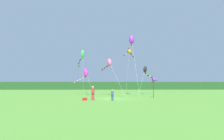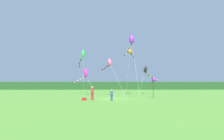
# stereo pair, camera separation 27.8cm
# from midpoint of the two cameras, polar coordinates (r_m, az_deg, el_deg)

# --- Properties ---
(ground_plane) EXTENTS (120.00, 120.00, 0.00)m
(ground_plane) POSITION_cam_midpoint_polar(r_m,az_deg,el_deg) (24.79, 0.03, -9.10)
(ground_plane) COLOR #4C842D
(distant_treeline) EXTENTS (108.00, 2.90, 2.99)m
(distant_treeline) POSITION_cam_midpoint_polar(r_m,az_deg,el_deg) (69.71, -0.92, -5.04)
(distant_treeline) COLOR #234C23
(distant_treeline) RESTS_ON ground
(person_adult) EXTENTS (0.38, 0.38, 1.72)m
(person_adult) POSITION_cam_midpoint_polar(r_m,az_deg,el_deg) (22.32, -6.46, -7.08)
(person_adult) COLOR #B23338
(person_adult) RESTS_ON ground
(person_child) EXTENTS (0.29, 0.29, 1.33)m
(person_child) POSITION_cam_midpoint_polar(r_m,az_deg,el_deg) (21.48, -0.25, -7.79)
(person_child) COLOR #334C8C
(person_child) RESTS_ON ground
(cooler_box) EXTENTS (0.53, 0.38, 0.33)m
(cooler_box) POSITION_cam_midpoint_polar(r_m,az_deg,el_deg) (22.16, -9.04, -9.14)
(cooler_box) COLOR red
(cooler_box) RESTS_ON ground
(banner_flag_pole) EXTENTS (0.90, 0.70, 3.18)m
(banner_flag_pole) POSITION_cam_midpoint_polar(r_m,az_deg,el_deg) (26.88, 13.41, -3.12)
(banner_flag_pole) COLOR black
(banner_flag_pole) RESTS_ON ground
(kite_magenta) EXTENTS (5.13, 9.11, 5.15)m
(kite_magenta) POSITION_cam_midpoint_polar(r_m,az_deg,el_deg) (33.91, -9.00, -1.28)
(kite_magenta) COLOR #B2B2B2
(kite_magenta) RESTS_ON ground
(kite_orange) EXTENTS (2.85, 6.20, 10.68)m
(kite_orange) POSITION_cam_midpoint_polar(r_m,az_deg,el_deg) (41.68, 5.45, 6.23)
(kite_orange) COLOR #B2B2B2
(kite_orange) RESTS_ON ground
(kite_green) EXTENTS (2.40, 7.90, 9.65)m
(kite_green) POSITION_cam_midpoint_polar(r_m,az_deg,el_deg) (40.83, -9.74, 4.49)
(kite_green) COLOR #B2B2B2
(kite_green) RESTS_ON ground
(kite_purple) EXTENTS (1.64, 9.95, 10.97)m
(kite_purple) POSITION_cam_midpoint_polar(r_m,az_deg,el_deg) (33.19, 5.87, 9.13)
(kite_purple) COLOR #B2B2B2
(kite_purple) RESTS_ON ground
(kite_rainbow) EXTENTS (4.19, 7.22, 6.69)m
(kite_rainbow) POSITION_cam_midpoint_polar(r_m,az_deg,el_deg) (31.80, -1.25, 2.21)
(kite_rainbow) COLOR #B2B2B2
(kite_rainbow) RESTS_ON ground
(kite_black) EXTENTS (5.69, 7.38, 5.74)m
(kite_black) POSITION_cam_midpoint_polar(r_m,az_deg,el_deg) (36.81, 10.75, -0.42)
(kite_black) COLOR #B2B2B2
(kite_black) RESTS_ON ground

